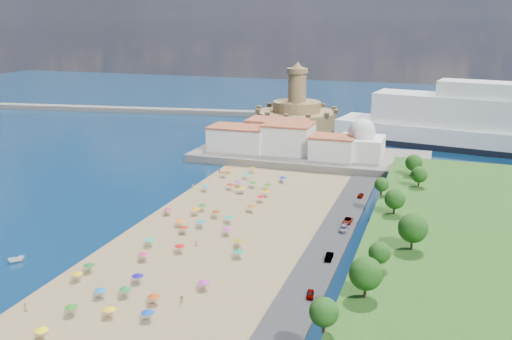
% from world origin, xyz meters
% --- Properties ---
extents(ground, '(700.00, 700.00, 0.00)m').
position_xyz_m(ground, '(0.00, 0.00, 0.00)').
color(ground, '#071938').
rests_on(ground, ground).
extents(terrace, '(90.00, 36.00, 3.00)m').
position_xyz_m(terrace, '(10.00, 73.00, 1.50)').
color(terrace, '#59544C').
rests_on(terrace, ground).
extents(jetty, '(18.00, 70.00, 2.40)m').
position_xyz_m(jetty, '(-12.00, 108.00, 1.20)').
color(jetty, '#59544C').
rests_on(jetty, ground).
extents(breakwater, '(199.03, 34.77, 2.60)m').
position_xyz_m(breakwater, '(-110.00, 153.00, 1.30)').
color(breakwater, '#59544C').
rests_on(breakwater, ground).
extents(waterfront_buildings, '(57.00, 29.00, 11.00)m').
position_xyz_m(waterfront_buildings, '(-3.05, 73.64, 7.88)').
color(waterfront_buildings, silver).
rests_on(waterfront_buildings, terrace).
extents(domed_building, '(16.00, 16.00, 15.00)m').
position_xyz_m(domed_building, '(30.00, 71.00, 8.97)').
color(domed_building, silver).
rests_on(domed_building, terrace).
extents(fortress, '(40.00, 40.00, 32.40)m').
position_xyz_m(fortress, '(-12.00, 138.00, 6.68)').
color(fortress, olive).
rests_on(fortress, ground).
extents(beach_parasols, '(31.46, 116.69, 2.20)m').
position_xyz_m(beach_parasols, '(-0.63, -7.07, 2.15)').
color(beach_parasols, gray).
rests_on(beach_parasols, beach).
extents(beachgoers, '(30.17, 102.42, 1.89)m').
position_xyz_m(beachgoers, '(-5.17, 6.00, 1.15)').
color(beachgoers, tan).
rests_on(beachgoers, beach).
extents(parked_cars, '(2.30, 71.25, 1.41)m').
position_xyz_m(parked_cars, '(36.00, -2.25, 1.36)').
color(parked_cars, gray).
rests_on(parked_cars, promenade).
extents(hillside_trees, '(16.66, 104.47, 8.16)m').
position_xyz_m(hillside_trees, '(49.39, -11.30, 10.21)').
color(hillside_trees, '#382314').
rests_on(hillside_trees, hillside).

